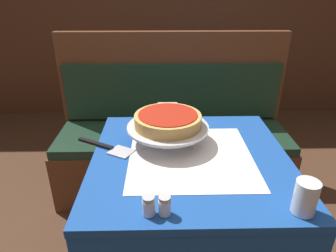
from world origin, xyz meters
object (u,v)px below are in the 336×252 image
pizza_pan_stand (168,128)px  pizza_server (106,147)px  dining_table_front (190,175)px  napkin_holder (167,112)px  condiment_caddy (208,54)px  pepper_shaker (165,205)px  salt_shaker (149,205)px  dining_table_rear (208,71)px  booth_bench (173,148)px  deep_dish_pizza (168,120)px  water_glass_near (305,197)px

pizza_pan_stand → pizza_server: bearing=-171.4°
dining_table_front → pizza_server: pizza_server is taller
pizza_pan_stand → napkin_holder: (0.00, 0.24, -0.03)m
condiment_caddy → pepper_shaker: bearing=-101.5°
pizza_pan_stand → salt_shaker: 0.47m
salt_shaker → napkin_holder: 0.71m
pizza_pan_stand → condiment_caddy: bearing=76.0°
pizza_pan_stand → dining_table_rear: bearing=75.7°
dining_table_rear → condiment_caddy: (-0.01, -0.00, 0.16)m
napkin_holder → salt_shaker: bearing=-95.8°
pizza_server → dining_table_rear: bearing=67.7°
dining_table_front → condiment_caddy: bearing=79.8°
dining_table_rear → booth_bench: (-0.37, -0.97, -0.30)m
deep_dish_pizza → water_glass_near: size_ratio=2.60×
pizza_pan_stand → salt_shaker: bearing=-98.5°
dining_table_front → condiment_caddy: (0.32, 1.77, 0.14)m
dining_table_front → water_glass_near: water_glass_near is taller
pizza_server → water_glass_near: (0.68, -0.42, 0.05)m
booth_bench → deep_dish_pizza: (-0.05, -0.68, 0.53)m
booth_bench → napkin_holder: (-0.05, -0.44, 0.47)m
deep_dish_pizza → pepper_shaker: size_ratio=4.47×
booth_bench → condiment_caddy: bearing=69.6°
dining_table_front → pizza_pan_stand: pizza_pan_stand is taller
salt_shaker → dining_table_rear: bearing=76.9°
dining_table_front → napkin_holder: napkin_holder is taller
dining_table_rear → water_glass_near: bearing=-90.3°
dining_table_rear → napkin_holder: (-0.42, -1.41, 0.16)m
condiment_caddy → salt_shaker: bearing=-102.8°
dining_table_rear → booth_bench: 1.08m
deep_dish_pizza → pizza_server: deep_dish_pizza is taller
dining_table_front → pepper_shaker: pepper_shaker is taller
pizza_server → water_glass_near: water_glass_near is taller
water_glass_near → pepper_shaker: size_ratio=1.72×
deep_dish_pizza → water_glass_near: deep_dish_pizza is taller
dining_table_front → booth_bench: bearing=93.0°
dining_table_front → dining_table_rear: bearing=79.5°
water_glass_near → napkin_holder: bearing=120.1°
booth_bench → water_glass_near: (0.36, -1.14, 0.48)m
dining_table_rear → pizza_server: 1.83m
dining_table_front → dining_table_rear: dining_table_front is taller
salt_shaker → pepper_shaker: bearing=0.0°
pepper_shaker → water_glass_near: bearing=-0.0°
dining_table_rear → water_glass_near: size_ratio=6.53×
salt_shaker → pizza_pan_stand: bearing=81.5°
booth_bench → deep_dish_pizza: booth_bench is taller
deep_dish_pizza → napkin_holder: bearing=89.2°
water_glass_near → dining_table_front: bearing=133.1°
booth_bench → salt_shaker: 1.24m
deep_dish_pizza → booth_bench: bearing=85.8°
pizza_pan_stand → water_glass_near: size_ratio=3.20×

